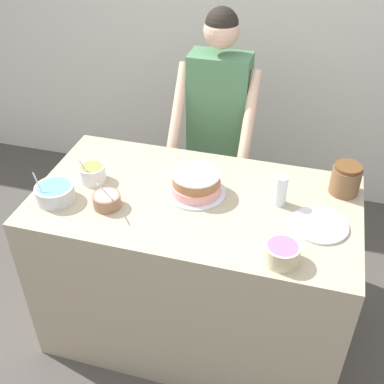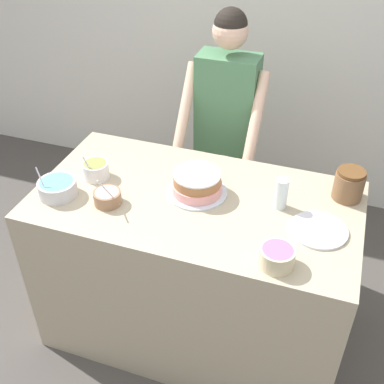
{
  "view_description": "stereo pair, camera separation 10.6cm",
  "coord_description": "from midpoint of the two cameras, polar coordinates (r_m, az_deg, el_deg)",
  "views": [
    {
      "loc": [
        0.48,
        -1.35,
        2.35
      ],
      "look_at": [
        -0.0,
        0.38,
        1.02
      ],
      "focal_mm": 45.0,
      "sensor_mm": 36.0,
      "label": 1
    },
    {
      "loc": [
        0.58,
        -1.32,
        2.35
      ],
      "look_at": [
        -0.0,
        0.38,
        1.02
      ],
      "focal_mm": 45.0,
      "sensor_mm": 36.0,
      "label": 2
    }
  ],
  "objects": [
    {
      "name": "frosting_bowl_pink",
      "position": [
        2.29,
        -11.38,
        -0.96
      ],
      "size": [
        0.13,
        0.13,
        0.17
      ],
      "color": "#936B4C",
      "rests_on": "counter"
    },
    {
      "name": "ceramic_plate",
      "position": [
        2.21,
        13.52,
        -3.85
      ],
      "size": [
        0.26,
        0.26,
        0.01
      ],
      "color": "silver",
      "rests_on": "counter"
    },
    {
      "name": "stoneware_jar",
      "position": [
        2.41,
        16.56,
        1.45
      ],
      "size": [
        0.14,
        0.14,
        0.15
      ],
      "color": "brown",
      "rests_on": "counter"
    },
    {
      "name": "frosting_bowl_blue",
      "position": [
        2.38,
        -17.17,
        -0.06
      ],
      "size": [
        0.18,
        0.18,
        0.17
      ],
      "color": "silver",
      "rests_on": "counter"
    },
    {
      "name": "counter",
      "position": [
        2.63,
        -0.85,
        -9.09
      ],
      "size": [
        1.57,
        0.83,
        0.95
      ],
      "color": "tan",
      "rests_on": "ground_plane"
    },
    {
      "name": "person_baker",
      "position": [
        2.91,
        2.06,
        8.99
      ],
      "size": [
        0.48,
        0.45,
        1.64
      ],
      "color": "#2D2D38",
      "rests_on": "ground_plane"
    },
    {
      "name": "cake",
      "position": [
        2.32,
        -0.84,
        0.97
      ],
      "size": [
        0.3,
        0.3,
        0.12
      ],
      "color": "silver",
      "rests_on": "counter"
    },
    {
      "name": "wall_back",
      "position": [
        3.53,
        6.59,
        18.99
      ],
      "size": [
        10.0,
        0.05,
        2.6
      ],
      "color": "silver",
      "rests_on": "ground_plane"
    },
    {
      "name": "frosting_bowl_purple",
      "position": [
        1.98,
        9.09,
        -7.15
      ],
      "size": [
        0.15,
        0.15,
        0.08
      ],
      "color": "beige",
      "rests_on": "counter"
    },
    {
      "name": "frosting_bowl_olive",
      "position": [
        2.47,
        -12.95,
        2.22
      ],
      "size": [
        0.13,
        0.13,
        0.14
      ],
      "color": "white",
      "rests_on": "counter"
    },
    {
      "name": "drinking_glass",
      "position": [
        2.26,
        9.15,
        0.17
      ],
      "size": [
        0.06,
        0.06,
        0.15
      ],
      "color": "silver",
      "rests_on": "counter"
    }
  ]
}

